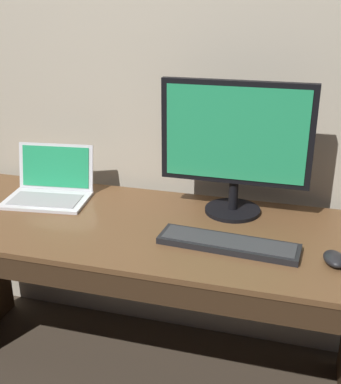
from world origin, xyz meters
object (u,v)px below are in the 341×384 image
(laptop_silver, at_px, (50,187))
(wired_keyboard, at_px, (228,244))
(external_monitor, at_px, (236,142))
(computer_mouse, at_px, (334,259))

(laptop_silver, relative_size, wired_keyboard, 0.75)
(external_monitor, relative_size, computer_mouse, 5.62)
(laptop_silver, height_order, wired_keyboard, laptop_silver)
(wired_keyboard, bearing_deg, computer_mouse, -3.49)
(computer_mouse, bearing_deg, external_monitor, 125.60)
(wired_keyboard, height_order, computer_mouse, computer_mouse)
(laptop_silver, distance_m, external_monitor, 0.80)
(external_monitor, height_order, computer_mouse, external_monitor)
(laptop_silver, distance_m, computer_mouse, 1.17)
(external_monitor, relative_size, wired_keyboard, 1.16)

